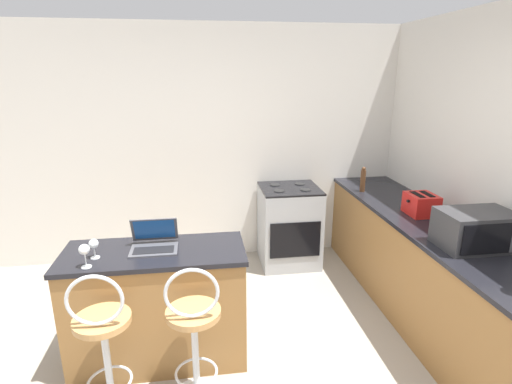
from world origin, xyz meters
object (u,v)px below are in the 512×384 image
object	(u,v)px
microwave	(476,230)
pepper_mill	(363,180)
stove_range	(289,226)
mug_white	(455,219)
laptop	(154,241)
toaster	(421,204)
bar_stool_near	(105,349)
bar_stool_far	(195,341)
wine_glass_tall	(94,245)
wine_glass_short	(84,251)

from	to	relation	value
microwave	pepper_mill	bearing A→B (deg)	99.36
stove_range	mug_white	distance (m)	1.75
microwave	pepper_mill	world-z (taller)	microwave
mug_white	stove_range	bearing A→B (deg)	130.20
laptop	toaster	world-z (taller)	laptop
microwave	pepper_mill	distance (m)	1.47
toaster	stove_range	world-z (taller)	toaster
bar_stool_near	mug_white	size ratio (longest dim) A/B	10.16
bar_stool_far	toaster	bearing A→B (deg)	25.19
toaster	stove_range	bearing A→B (deg)	133.39
microwave	wine_glass_tall	world-z (taller)	microwave
pepper_mill	mug_white	bearing A→B (deg)	-70.59
bar_stool_far	stove_range	world-z (taller)	bar_stool_far
bar_stool_far	mug_white	xyz separation A→B (m)	(2.13, 0.65, 0.45)
bar_stool_far	pepper_mill	size ratio (longest dim) A/B	3.87
wine_glass_short	pepper_mill	distance (m)	2.80
laptop	wine_glass_tall	size ratio (longest dim) A/B	2.39
mug_white	pepper_mill	size ratio (longest dim) A/B	0.38
pepper_mill	stove_range	bearing A→B (deg)	160.86
wine_glass_tall	bar_stool_far	bearing A→B (deg)	-34.01
bar_stool_near	microwave	distance (m)	2.60
toaster	laptop	bearing A→B (deg)	-170.40
bar_stool_far	microwave	distance (m)	2.08
toaster	wine_glass_tall	bearing A→B (deg)	-169.32
bar_stool_near	toaster	xyz separation A→B (m)	(2.52, 0.93, 0.50)
toaster	pepper_mill	distance (m)	0.79
mug_white	bar_stool_far	bearing A→B (deg)	-162.92
bar_stool_near	stove_range	xyz separation A→B (m)	(1.58, 1.94, -0.04)
toaster	wine_glass_short	size ratio (longest dim) A/B	1.63
bar_stool_near	bar_stool_far	xyz separation A→B (m)	(0.54, 0.00, 0.00)
toaster	mug_white	distance (m)	0.32
bar_stool_near	laptop	size ratio (longest dim) A/B	3.14
wine_glass_short	mug_white	bearing A→B (deg)	7.09
bar_stool_far	pepper_mill	world-z (taller)	pepper_mill
microwave	mug_white	bearing A→B (deg)	73.31
microwave	toaster	distance (m)	0.70
bar_stool_far	laptop	bearing A→B (deg)	115.77
bar_stool_far	pepper_mill	bearing A→B (deg)	43.75
bar_stool_far	stove_range	xyz separation A→B (m)	(1.04, 1.94, -0.04)
mug_white	wine_glass_tall	size ratio (longest dim) A/B	0.74
laptop	wine_glass_tall	world-z (taller)	laptop
bar_stool_far	bar_stool_near	bearing A→B (deg)	180.00
stove_range	wine_glass_tall	world-z (taller)	wine_glass_tall
bar_stool_far	pepper_mill	xyz separation A→B (m)	(1.76, 1.69, 0.53)
bar_stool_near	toaster	bearing A→B (deg)	20.32
mug_white	pepper_mill	bearing A→B (deg)	109.41
laptop	toaster	distance (m)	2.29
microwave	stove_range	size ratio (longest dim) A/B	0.57
wine_glass_short	stove_range	bearing A→B (deg)	43.59
laptop	microwave	size ratio (longest dim) A/B	0.64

